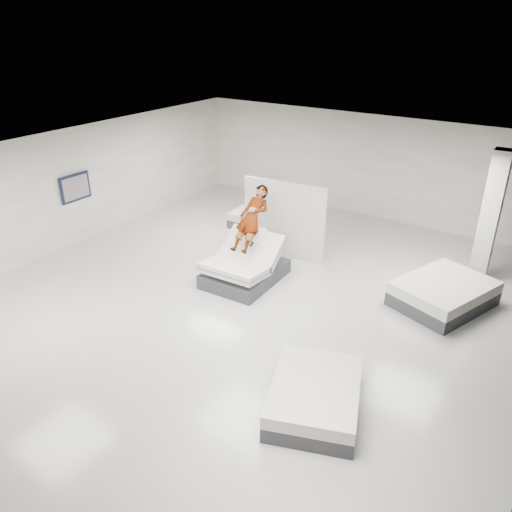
# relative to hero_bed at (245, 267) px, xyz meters

# --- Properties ---
(room) EXTENTS (14.00, 14.04, 3.20)m
(room) POSITION_rel_hero_bed_xyz_m (0.70, -1.13, 1.23)
(room) COLOR beige
(room) RESTS_ON ground
(hero_bed) EXTENTS (1.57, 2.03, 1.23)m
(hero_bed) POSITION_rel_hero_bed_xyz_m (0.00, 0.00, 0.00)
(hero_bed) COLOR #3E3E44
(hero_bed) RESTS_ON floor
(person) EXTENTS (0.70, 1.60, 1.49)m
(person) POSITION_rel_hero_bed_xyz_m (-0.01, 0.32, 0.89)
(person) COLOR slate
(person) RESTS_ON hero_bed
(remote) EXTENTS (0.06, 0.14, 0.08)m
(remote) POSITION_rel_hero_bed_xyz_m (0.22, -0.02, 0.67)
(remote) COLOR black
(remote) RESTS_ON person
(divider_panel) EXTENTS (2.27, 0.36, 2.06)m
(divider_panel) POSITION_rel_hero_bed_xyz_m (0.05, 1.74, 0.66)
(divider_panel) COLOR silver
(divider_panel) RESTS_ON floor
(flat_bed_right_far) EXTENTS (2.18, 2.49, 0.57)m
(flat_bed_right_far) POSITION_rel_hero_bed_xyz_m (4.33, 1.54, -0.09)
(flat_bed_right_far) COLOR #3E3E44
(flat_bed_right_far) RESTS_ON floor
(flat_bed_right_near) EXTENTS (1.96, 2.24, 0.51)m
(flat_bed_right_near) POSITION_rel_hero_bed_xyz_m (3.49, -2.99, -0.12)
(flat_bed_right_near) COLOR #3E3E44
(flat_bed_right_near) RESTS_ON floor
(flat_bed_left_far) EXTENTS (1.81, 1.38, 0.49)m
(flat_bed_left_far) POSITION_rel_hero_bed_xyz_m (-1.50, 3.11, -0.13)
(flat_bed_left_far) COLOR #3E3E44
(flat_bed_left_far) RESTS_ON floor
(column) EXTENTS (0.40, 0.40, 3.20)m
(column) POSITION_rel_hero_bed_xyz_m (4.70, 3.37, 1.23)
(column) COLOR silver
(column) RESTS_ON floor
(wall_poster) EXTENTS (0.06, 0.95, 0.75)m
(wall_poster) POSITION_rel_hero_bed_xyz_m (-5.23, -0.63, 1.23)
(wall_poster) COLOR black
(wall_poster) RESTS_ON wall_left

